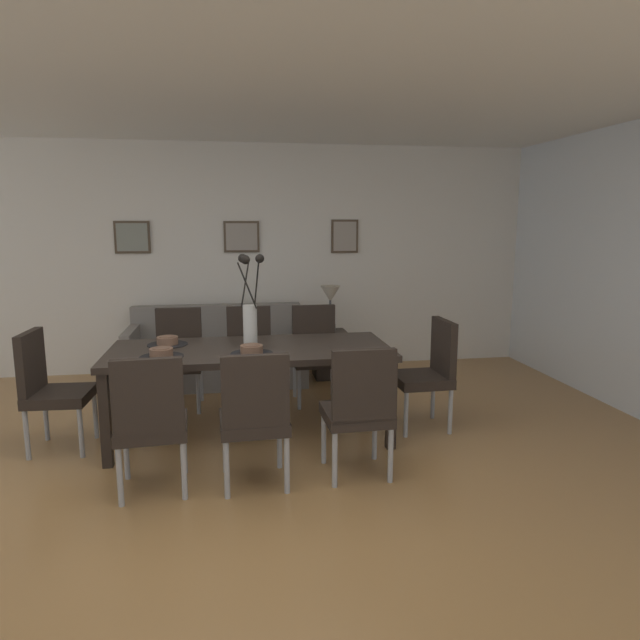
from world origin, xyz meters
The scene contains 25 objects.
ground_plane centered at (0.00, 0.00, 0.00)m, with size 9.00×9.00×0.00m, color #A87A47.
back_wall_panel centered at (0.00, 3.25, 1.30)m, with size 9.00×0.10×2.60m, color silver.
ceiling_panel centered at (0.00, 0.40, 2.64)m, with size 9.00×7.20×0.08m, color white.
dining_table centered at (0.21, 1.00, 0.67)m, with size 2.20×0.94×0.74m.
dining_chair_near_left centered at (-0.45, 0.12, 0.51)m, with size 0.47×0.47×0.92m.
dining_chair_near_right centered at (-0.43, 1.90, 0.51)m, with size 0.45×0.45×0.92m.
dining_chair_far_left centered at (0.20, 0.11, 0.51)m, with size 0.46×0.46×0.92m.
dining_chair_far_right centered at (0.23, 1.90, 0.51)m, with size 0.46×0.46×0.92m.
dining_chair_mid_left centered at (0.90, 0.15, 0.51)m, with size 0.45×0.45×0.92m.
dining_chair_mid_right centered at (0.86, 1.87, 0.51)m, with size 0.44×0.44×0.92m.
dining_chair_head_west centered at (-1.31, 1.00, 0.51)m, with size 0.46×0.46×0.92m.
dining_chair_head_east centered at (1.70, 0.99, 0.51)m, with size 0.45×0.45×0.92m.
centerpiece_vase centered at (0.21, 1.01, 1.02)m, with size 0.21×0.23×0.73m.
placemat_near_left centered at (-0.45, 0.79, 0.74)m, with size 0.32×0.32×0.01m, color black.
bowl_near_left centered at (-0.45, 0.79, 0.78)m, with size 0.17×0.17×0.07m.
placemat_near_right centered at (-0.45, 1.22, 0.74)m, with size 0.32×0.32×0.01m, color black.
bowl_near_right centered at (-0.45, 1.22, 0.78)m, with size 0.17×0.17×0.07m.
placemat_far_left centered at (0.21, 0.79, 0.74)m, with size 0.32×0.32×0.01m, color black.
bowl_far_left centered at (0.21, 0.79, 0.78)m, with size 0.17×0.17×0.07m.
sofa centered at (-0.09, 2.70, 0.28)m, with size 1.87×0.84×0.80m.
side_table centered at (1.15, 2.66, 0.26)m, with size 0.36×0.36×0.52m, color black.
table_lamp centered at (1.15, 2.66, 0.89)m, with size 0.22×0.22×0.51m.
framed_picture_left centered at (-0.99, 3.18, 1.55)m, with size 0.39×0.03×0.36m.
framed_picture_center centered at (0.21, 3.18, 1.55)m, with size 0.40×0.03×0.35m.
framed_picture_right centered at (1.42, 3.18, 1.55)m, with size 0.32×0.03×0.39m.
Camera 1 is at (0.06, -3.35, 1.72)m, focal length 31.40 mm.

